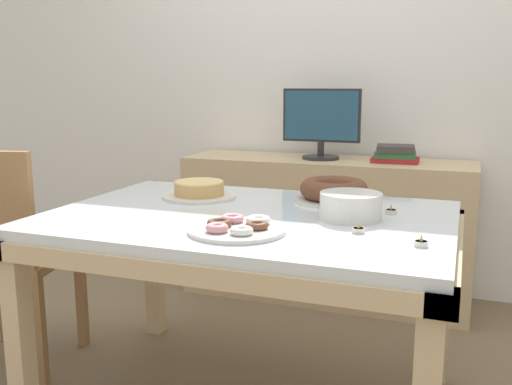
{
  "coord_description": "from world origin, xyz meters",
  "views": [
    {
      "loc": [
        0.7,
        -1.83,
        1.18
      ],
      "look_at": [
        -0.01,
        0.09,
        0.79
      ],
      "focal_mm": 40.0,
      "sensor_mm": 36.0,
      "label": 1
    }
  ],
  "objects_px": {
    "computer_monitor": "(321,124)",
    "tealight_near_cakes": "(421,243)",
    "plate_stack": "(351,206)",
    "tealight_centre": "(358,230)",
    "cake_chocolate_round": "(199,191)",
    "book_stack": "(395,154)",
    "cake_golden_bundt": "(334,191)",
    "tealight_left_edge": "(391,211)",
    "pastry_platter": "(237,228)",
    "chair": "(4,250)"
  },
  "relations": [
    {
      "from": "computer_monitor",
      "to": "tealight_near_cakes",
      "type": "height_order",
      "value": "computer_monitor"
    },
    {
      "from": "plate_stack",
      "to": "tealight_centre",
      "type": "height_order",
      "value": "plate_stack"
    },
    {
      "from": "cake_chocolate_round",
      "to": "plate_stack",
      "type": "bearing_deg",
      "value": -13.42
    },
    {
      "from": "book_stack",
      "to": "cake_chocolate_round",
      "type": "height_order",
      "value": "book_stack"
    },
    {
      "from": "book_stack",
      "to": "cake_chocolate_round",
      "type": "xyz_separation_m",
      "value": [
        -0.65,
        -0.98,
        -0.06
      ]
    },
    {
      "from": "computer_monitor",
      "to": "cake_chocolate_round",
      "type": "xyz_separation_m",
      "value": [
        -0.25,
        -0.98,
        -0.21
      ]
    },
    {
      "from": "tealight_centre",
      "to": "computer_monitor",
      "type": "bearing_deg",
      "value": 108.74
    },
    {
      "from": "cake_chocolate_round",
      "to": "cake_golden_bundt",
      "type": "height_order",
      "value": "cake_golden_bundt"
    },
    {
      "from": "cake_chocolate_round",
      "to": "plate_stack",
      "type": "height_order",
      "value": "plate_stack"
    },
    {
      "from": "plate_stack",
      "to": "tealight_near_cakes",
      "type": "bearing_deg",
      "value": -46.48
    },
    {
      "from": "plate_stack",
      "to": "tealight_near_cakes",
      "type": "distance_m",
      "value": 0.37
    },
    {
      "from": "plate_stack",
      "to": "tealight_left_edge",
      "type": "relative_size",
      "value": 5.25
    },
    {
      "from": "plate_stack",
      "to": "tealight_left_edge",
      "type": "height_order",
      "value": "plate_stack"
    },
    {
      "from": "plate_stack",
      "to": "tealight_centre",
      "type": "bearing_deg",
      "value": -71.6
    },
    {
      "from": "book_stack",
      "to": "tealight_near_cakes",
      "type": "distance_m",
      "value": 1.42
    },
    {
      "from": "book_stack",
      "to": "pastry_platter",
      "type": "bearing_deg",
      "value": -102.04
    },
    {
      "from": "pastry_platter",
      "to": "plate_stack",
      "type": "bearing_deg",
      "value": 45.11
    },
    {
      "from": "tealight_centre",
      "to": "plate_stack",
      "type": "bearing_deg",
      "value": 108.4
    },
    {
      "from": "computer_monitor",
      "to": "cake_golden_bundt",
      "type": "height_order",
      "value": "computer_monitor"
    },
    {
      "from": "book_stack",
      "to": "tealight_centre",
      "type": "distance_m",
      "value": 1.32
    },
    {
      "from": "pastry_platter",
      "to": "book_stack",
      "type": "bearing_deg",
      "value": 77.96
    },
    {
      "from": "pastry_platter",
      "to": "chair",
      "type": "bearing_deg",
      "value": 172.33
    },
    {
      "from": "chair",
      "to": "pastry_platter",
      "type": "xyz_separation_m",
      "value": [
        1.07,
        -0.14,
        0.22
      ]
    },
    {
      "from": "cake_chocolate_round",
      "to": "cake_golden_bundt",
      "type": "xyz_separation_m",
      "value": [
        0.52,
        0.12,
        0.01
      ]
    },
    {
      "from": "computer_monitor",
      "to": "tealight_centre",
      "type": "bearing_deg",
      "value": -71.26
    },
    {
      "from": "computer_monitor",
      "to": "book_stack",
      "type": "height_order",
      "value": "computer_monitor"
    },
    {
      "from": "cake_golden_bundt",
      "to": "plate_stack",
      "type": "bearing_deg",
      "value": -66.22
    },
    {
      "from": "chair",
      "to": "pastry_platter",
      "type": "distance_m",
      "value": 1.11
    },
    {
      "from": "cake_golden_bundt",
      "to": "computer_monitor",
      "type": "bearing_deg",
      "value": 107.18
    },
    {
      "from": "cake_golden_bundt",
      "to": "tealight_left_edge",
      "type": "distance_m",
      "value": 0.28
    },
    {
      "from": "chair",
      "to": "book_stack",
      "type": "relative_size",
      "value": 3.93
    },
    {
      "from": "tealight_centre",
      "to": "cake_golden_bundt",
      "type": "bearing_deg",
      "value": 111.69
    },
    {
      "from": "computer_monitor",
      "to": "tealight_near_cakes",
      "type": "bearing_deg",
      "value": -65.51
    },
    {
      "from": "computer_monitor",
      "to": "pastry_platter",
      "type": "xyz_separation_m",
      "value": [
        0.09,
        -1.43,
        -0.22
      ]
    },
    {
      "from": "computer_monitor",
      "to": "plate_stack",
      "type": "xyz_separation_m",
      "value": [
        0.39,
        -1.13,
        -0.19
      ]
    },
    {
      "from": "cake_golden_bundt",
      "to": "tealight_left_edge",
      "type": "xyz_separation_m",
      "value": [
        0.24,
        -0.15,
        -0.03
      ]
    },
    {
      "from": "book_stack",
      "to": "plate_stack",
      "type": "relative_size",
      "value": 1.14
    },
    {
      "from": "tealight_left_edge",
      "to": "tealight_near_cakes",
      "type": "height_order",
      "value": "same"
    },
    {
      "from": "cake_chocolate_round",
      "to": "pastry_platter",
      "type": "height_order",
      "value": "cake_chocolate_round"
    },
    {
      "from": "computer_monitor",
      "to": "tealight_left_edge",
      "type": "height_order",
      "value": "computer_monitor"
    },
    {
      "from": "computer_monitor",
      "to": "tealight_near_cakes",
      "type": "distance_m",
      "value": 1.55
    },
    {
      "from": "cake_golden_bundt",
      "to": "tealight_centre",
      "type": "xyz_separation_m",
      "value": [
        0.18,
        -0.45,
        -0.03
      ]
    },
    {
      "from": "computer_monitor",
      "to": "pastry_platter",
      "type": "distance_m",
      "value": 1.45
    },
    {
      "from": "tealight_left_edge",
      "to": "tealight_centre",
      "type": "distance_m",
      "value": 0.31
    },
    {
      "from": "computer_monitor",
      "to": "cake_chocolate_round",
      "type": "distance_m",
      "value": 1.04
    },
    {
      "from": "tealight_centre",
      "to": "tealight_near_cakes",
      "type": "xyz_separation_m",
      "value": [
        0.19,
        -0.09,
        0.0
      ]
    },
    {
      "from": "cake_chocolate_round",
      "to": "tealight_near_cakes",
      "type": "bearing_deg",
      "value": -25.08
    },
    {
      "from": "computer_monitor",
      "to": "plate_stack",
      "type": "distance_m",
      "value": 1.21
    },
    {
      "from": "book_stack",
      "to": "cake_chocolate_round",
      "type": "distance_m",
      "value": 1.18
    },
    {
      "from": "pastry_platter",
      "to": "plate_stack",
      "type": "relative_size",
      "value": 1.45
    }
  ]
}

